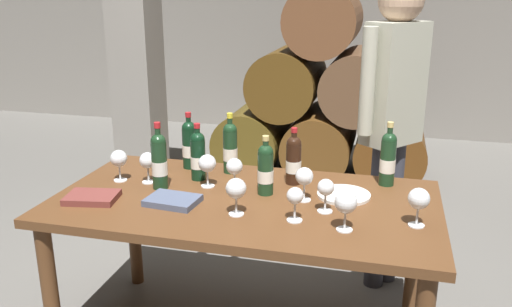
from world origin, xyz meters
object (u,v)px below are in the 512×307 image
Objects in this scene: tasting_notebook at (92,197)px; wine_bottle_5 at (198,155)px; wine_glass_7 at (304,177)px; sommelier_presenting at (393,108)px; wine_glass_4 at (207,164)px; leather_ledger at (173,200)px; wine_glass_5 at (119,159)px; wine_glass_9 at (419,200)px; wine_glass_8 at (234,167)px; wine_glass_6 at (326,189)px; wine_glass_2 at (148,161)px; wine_bottle_0 at (388,158)px; wine_bottle_6 at (294,159)px; wine_bottle_4 at (159,160)px; wine_glass_3 at (236,189)px; wine_glass_1 at (346,203)px; wine_bottle_2 at (230,147)px; wine_bottle_1 at (266,169)px; dining_table at (245,217)px; serving_plate at (344,195)px; wine_glass_0 at (295,197)px; wine_bottle_3 at (189,144)px.

wine_bottle_5 is at bearing 35.91° from tasting_notebook.
sommelier_presenting is at bearing 63.31° from wine_glass_7.
wine_glass_4 is 0.27m from leather_ledger.
wine_glass_9 is (1.38, -0.18, 0.00)m from wine_glass_5.
wine_glass_8 is at bearing 165.88° from wine_glass_9.
wine_glass_9 is at bearing -7.43° from wine_glass_6.
wine_glass_2 and wine_glass_8 have the same top height.
wine_bottle_5 is (-0.89, -0.15, -0.01)m from wine_bottle_0.
wine_bottle_5 is 0.46m from wine_bottle_6.
wine_bottle_4 is 1.99× the size of wine_glass_3.
tasting_notebook is (-1.11, 0.03, -0.10)m from wine_glass_1.
wine_glass_6 is (0.53, -0.38, -0.03)m from wine_bottle_2.
wine_glass_4 is at bearing 167.62° from wine_glass_9.
wine_bottle_1 is at bearing 164.28° from wine_glass_9.
tasting_notebook is at bearing -118.35° from wine_glass_2.
wine_bottle_4 is at bearing 154.49° from wine_glass_3.
wine_glass_1 is 0.19m from wine_glass_6.
wine_glass_6 is 0.66× the size of leather_ledger.
wine_glass_6 is at bearing -25.32° from wine_bottle_1.
wine_bottle_0 is at bearing 11.95° from wine_glass_5.
dining_table is at bearing 29.69° from leather_ledger.
wine_bottle_6 is at bearing 13.54° from wine_glass_2.
wine_glass_3 is 0.72× the size of tasting_notebook.
wine_glass_5 is 0.28m from tasting_notebook.
wine_bottle_4 is 1.16m from wine_glass_9.
wine_glass_9 is (1.24, -0.19, 0.00)m from wine_glass_2.
wine_glass_6 is (0.87, -0.14, -0.00)m from wine_glass_2.
wine_bottle_2 is at bearing -179.07° from wine_bottle_0.
wine_bottle_6 reaches higher than wine_glass_6.
wine_glass_4 is 0.99× the size of wine_glass_9.
serving_plate is (0.50, 0.04, -0.10)m from wine_glass_8.
wine_glass_3 reaches higher than wine_glass_5.
wine_glass_3 is (0.01, -0.18, 0.20)m from dining_table.
wine_bottle_4 is 0.71m from wine_glass_0.
wine_bottle_2 is at bearing 166.77° from wine_bottle_6.
wine_bottle_5 is (-0.12, -0.14, -0.01)m from wine_bottle_2.
wine_bottle_6 is 0.66m from wine_glass_9.
wine_glass_2 is at bearing 161.20° from wine_glass_0.
wine_bottle_1 is 0.87m from sommelier_presenting.
leather_ledger is at bearing -77.77° from wine_bottle_3.
serving_plate is (0.42, 0.14, 0.10)m from dining_table.
wine_glass_6 is at bearing -107.11° from sommelier_presenting.
wine_glass_4 is (-0.67, 0.32, -0.00)m from wine_glass_1.
wine_bottle_1 reaches higher than wine_glass_8.
sommelier_presenting is at bearing 51.24° from wine_bottle_1.
wine_glass_0 reaches higher than leather_ledger.
wine_glass_3 is 1.05× the size of wine_glass_8.
dining_table is at bearing 145.35° from wine_glass_0.
dining_table is 0.33m from leather_ledger.
wine_glass_4 is at bearing 128.61° from wine_glass_3.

